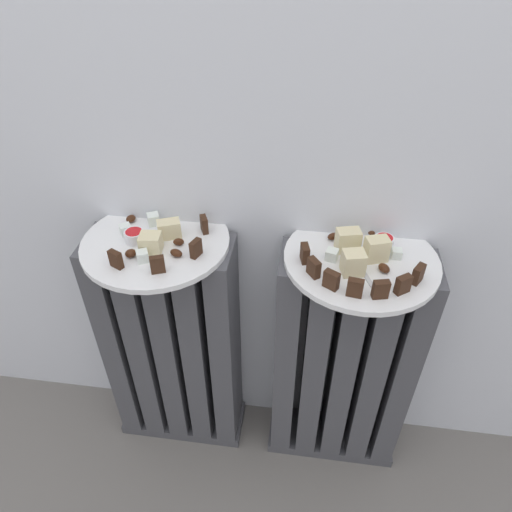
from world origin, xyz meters
TOP-DOWN VIEW (x-y plane):
  - radiator_left at (-0.21, 0.28)m, footprint 0.34×0.13m
  - radiator_right at (0.21, 0.28)m, footprint 0.34×0.13m
  - plate_left at (-0.21, 0.28)m, footprint 0.31×0.31m
  - plate_right at (0.21, 0.28)m, footprint 0.31×0.31m
  - dark_cake_slice_left_0 at (-0.26, 0.19)m, footprint 0.03×0.02m
  - dark_cake_slice_left_1 at (-0.18, 0.18)m, footprint 0.03×0.02m
  - dark_cake_slice_left_2 at (-0.11, 0.24)m, footprint 0.02×0.03m
  - dark_cake_slice_left_3 at (-0.12, 0.32)m, footprint 0.02×0.03m
  - marble_cake_slice_left_0 at (-0.21, 0.24)m, footprint 0.05×0.04m
  - marble_cake_slice_left_1 at (-0.19, 0.30)m, footprint 0.05×0.05m
  - turkish_delight_left_0 at (-0.23, 0.34)m, footprint 0.03×0.03m
  - turkish_delight_left_1 at (-0.28, 0.29)m, footprint 0.03×0.03m
  - turkish_delight_left_2 at (-0.22, 0.21)m, footprint 0.03×0.03m
  - medjool_date_left_0 at (-0.24, 0.22)m, footprint 0.03×0.03m
  - medjool_date_left_1 at (-0.29, 0.34)m, footprint 0.02×0.03m
  - medjool_date_left_2 at (-0.16, 0.27)m, footprint 0.02×0.02m
  - medjool_date_left_3 at (-0.15, 0.23)m, footprint 0.03×0.03m
  - jam_bowl_left at (-0.25, 0.27)m, footprint 0.04×0.04m
  - dark_cake_slice_right_0 at (0.10, 0.25)m, footprint 0.02×0.03m
  - dark_cake_slice_right_1 at (0.12, 0.21)m, footprint 0.03×0.03m
  - dark_cake_slice_right_2 at (0.15, 0.18)m, footprint 0.03×0.03m
  - dark_cake_slice_right_3 at (0.19, 0.17)m, footprint 0.03×0.02m
  - dark_cake_slice_right_4 at (0.24, 0.17)m, footprint 0.03×0.02m
  - dark_cake_slice_right_5 at (0.28, 0.19)m, footprint 0.03×0.03m
  - dark_cake_slice_right_6 at (0.31, 0.22)m, footprint 0.03×0.03m
  - marble_cake_slice_right_0 at (0.18, 0.30)m, footprint 0.05×0.04m
  - marble_cake_slice_right_1 at (0.19, 0.23)m, footprint 0.05×0.04m
  - marble_cake_slice_right_2 at (0.24, 0.28)m, footprint 0.05×0.04m
  - turkish_delight_right_0 at (0.15, 0.27)m, footprint 0.03×0.03m
  - turkish_delight_right_1 at (0.28, 0.29)m, footprint 0.02×0.02m
  - medjool_date_right_0 at (0.25, 0.24)m, footprint 0.03×0.03m
  - medjool_date_right_1 at (0.16, 0.33)m, footprint 0.03×0.03m
  - medjool_date_right_2 at (0.23, 0.36)m, footprint 0.03×0.03m
  - jam_bowl_right at (0.26, 0.33)m, footprint 0.04×0.04m
  - fork at (0.21, 0.25)m, footprint 0.05×0.10m

SIDE VIEW (x-z plane):
  - radiator_left at x=-0.21m, z-range 0.00..0.65m
  - radiator_right at x=0.21m, z-range 0.00..0.65m
  - plate_left at x=-0.21m, z-range 0.66..0.67m
  - plate_right at x=0.21m, z-range 0.66..0.67m
  - fork at x=0.21m, z-range 0.67..0.67m
  - medjool_date_right_1 at x=0.16m, z-range 0.67..0.68m
  - medjool_date_right_2 at x=0.23m, z-range 0.67..0.68m
  - medjool_date_right_0 at x=0.25m, z-range 0.67..0.68m
  - medjool_date_left_1 at x=-0.29m, z-range 0.67..0.69m
  - medjool_date_left_3 at x=-0.15m, z-range 0.67..0.69m
  - medjool_date_left_2 at x=-0.16m, z-range 0.67..0.69m
  - medjool_date_left_0 at x=-0.24m, z-range 0.67..0.69m
  - turkish_delight_right_1 at x=0.28m, z-range 0.67..0.69m
  - jam_bowl_right at x=0.26m, z-range 0.67..0.69m
  - turkish_delight_left_1 at x=-0.28m, z-range 0.67..0.69m
  - turkish_delight_right_0 at x=0.15m, z-range 0.67..0.69m
  - turkish_delight_left_2 at x=-0.22m, z-range 0.67..0.69m
  - turkish_delight_left_0 at x=-0.23m, z-range 0.67..0.69m
  - jam_bowl_left at x=-0.25m, z-range 0.67..0.70m
  - dark_cake_slice_right_0 at x=0.10m, z-range 0.67..0.71m
  - dark_cake_slice_right_1 at x=0.12m, z-range 0.67..0.71m
  - dark_cake_slice_right_2 at x=0.15m, z-range 0.67..0.71m
  - dark_cake_slice_right_3 at x=0.19m, z-range 0.67..0.71m
  - dark_cake_slice_right_4 at x=0.24m, z-range 0.67..0.71m
  - dark_cake_slice_right_5 at x=0.28m, z-range 0.67..0.71m
  - dark_cake_slice_right_6 at x=0.31m, z-range 0.67..0.71m
  - dark_cake_slice_left_0 at x=-0.26m, z-range 0.67..0.71m
  - dark_cake_slice_left_1 at x=-0.18m, z-range 0.67..0.71m
  - dark_cake_slice_left_2 at x=-0.11m, z-range 0.67..0.71m
  - dark_cake_slice_left_3 at x=-0.12m, z-range 0.67..0.71m
  - marble_cake_slice_left_1 at x=-0.19m, z-range 0.67..0.71m
  - marble_cake_slice_left_0 at x=-0.21m, z-range 0.67..0.71m
  - marble_cake_slice_right_0 at x=0.18m, z-range 0.67..0.72m
  - marble_cake_slice_right_1 at x=0.19m, z-range 0.67..0.72m
  - marble_cake_slice_right_2 at x=0.24m, z-range 0.67..0.72m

